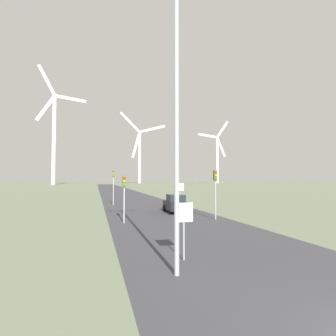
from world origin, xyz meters
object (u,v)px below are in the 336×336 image
at_px(streetlamp, 176,65).
at_px(stop_sign_near, 184,220).
at_px(wind_turbine_left, 54,131).
at_px(wind_turbine_right, 217,154).
at_px(traffic_light_post_mid_left, 113,180).
at_px(traffic_light_post_near_right, 215,183).
at_px(wind_turbine_center, 140,151).
at_px(stop_sign_far, 180,191).
at_px(traffic_light_post_near_left, 124,188).
at_px(car_approaching, 175,203).

distance_m(streetlamp, stop_sign_near, 6.13).
xyz_separation_m(stop_sign_near, wind_turbine_left, (-27.80, 155.84, 30.32)).
distance_m(wind_turbine_left, wind_turbine_right, 129.91).
height_order(streetlamp, traffic_light_post_mid_left, streetlamp).
relative_size(traffic_light_post_near_right, traffic_light_post_mid_left, 0.91).
xyz_separation_m(traffic_light_post_mid_left, wind_turbine_right, (97.75, 169.34, 21.21)).
bearing_deg(wind_turbine_center, stop_sign_far, -97.80).
bearing_deg(traffic_light_post_near_left, traffic_light_post_mid_left, 89.70).
bearing_deg(streetlamp, wind_turbine_right, 63.50).
bearing_deg(stop_sign_far, wind_turbine_left, 103.49).
distance_m(wind_turbine_center, wind_turbine_right, 66.19).
relative_size(stop_sign_far, wind_turbine_left, 0.04).
bearing_deg(stop_sign_far, wind_turbine_right, 62.71).
xyz_separation_m(stop_sign_near, wind_turbine_right, (96.36, 193.33, 22.86)).
distance_m(streetlamp, car_approaching, 18.57).
xyz_separation_m(traffic_light_post_near_right, wind_turbine_right, (90.20, 183.58, 21.50)).
distance_m(traffic_light_post_mid_left, wind_turbine_right, 196.68).
xyz_separation_m(traffic_light_post_near_left, traffic_light_post_near_right, (7.62, -0.16, 0.34)).
bearing_deg(traffic_light_post_near_right, wind_turbine_left, 103.09).
relative_size(car_approaching, wind_turbine_left, 0.06).
distance_m(traffic_light_post_near_left, wind_turbine_right, 209.03).
bearing_deg(stop_sign_far, stop_sign_near, -107.63).
bearing_deg(car_approaching, wind_turbine_left, 102.82).
height_order(traffic_light_post_near_right, car_approaching, traffic_light_post_near_right).
bearing_deg(streetlamp, traffic_light_post_near_left, 93.30).
height_order(streetlamp, wind_turbine_center, wind_turbine_center).
relative_size(wind_turbine_left, wind_turbine_right, 1.29).
height_order(wind_turbine_left, wind_turbine_right, wind_turbine_left).
distance_m(wind_turbine_left, wind_turbine_center, 75.59).
xyz_separation_m(streetlamp, stop_sign_far, (6.26, 18.75, -5.50)).
bearing_deg(stop_sign_far, wind_turbine_center, 82.20).
bearing_deg(traffic_light_post_mid_left, wind_turbine_center, 79.77).
relative_size(traffic_light_post_near_left, wind_turbine_center, 0.06).
bearing_deg(traffic_light_post_near_right, stop_sign_far, 95.40).
xyz_separation_m(stop_sign_near, traffic_light_post_near_left, (-1.47, 9.90, 1.02)).
bearing_deg(traffic_light_post_mid_left, stop_sign_far, -44.88).
distance_m(stop_sign_near, traffic_light_post_near_right, 11.61).
relative_size(traffic_light_post_mid_left, wind_turbine_center, 0.08).
height_order(stop_sign_near, traffic_light_post_mid_left, traffic_light_post_mid_left).
xyz_separation_m(stop_sign_near, car_approaching, (4.23, 15.03, -0.75)).
height_order(stop_sign_far, wind_turbine_center, wind_turbine_center).
height_order(stop_sign_near, wind_turbine_right, wind_turbine_right).
height_order(streetlamp, stop_sign_near, streetlamp).
bearing_deg(wind_turbine_center, wind_turbine_right, -8.52).
relative_size(wind_turbine_center, wind_turbine_right, 1.08).
bearing_deg(traffic_light_post_near_right, wind_turbine_center, 82.70).
relative_size(stop_sign_far, traffic_light_post_near_left, 0.80).
distance_m(stop_sign_near, wind_turbine_right, 217.22).
distance_m(traffic_light_post_near_left, traffic_light_post_near_right, 7.63).
distance_m(streetlamp, wind_turbine_center, 208.06).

